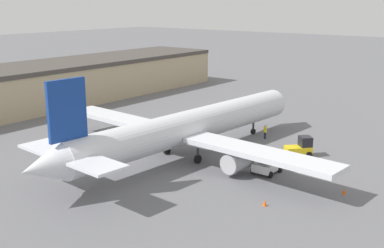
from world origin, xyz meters
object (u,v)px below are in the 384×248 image
Objects in this scene: belt_loader_truck at (268,162)px; safety_cone_near at (265,203)px; baggage_tug at (300,147)px; safety_cone_far at (344,191)px; ground_crew_worker at (265,131)px; airplane at (186,128)px.

safety_cone_near is at bearing -152.91° from belt_loader_truck.
belt_loader_truck reaches higher than baggage_tug.
belt_loader_truck is at bearing 27.57° from safety_cone_near.
safety_cone_far is (-7.60, -7.90, -0.74)m from baggage_tug.
safety_cone_far is (6.51, -4.31, 0.00)m from safety_cone_near.
ground_crew_worker is at bearing 51.86° from safety_cone_far.
safety_cone_near is at bearing -121.92° from baggage_tug.
safety_cone_far is at bearing -84.82° from airplane.
airplane is at bearing 130.59° from ground_crew_worker.
airplane is at bearing 65.28° from safety_cone_near.
belt_loader_truck is 5.27× the size of safety_cone_far.
airplane is 9.81m from belt_loader_truck.
belt_loader_truck reaches higher than ground_crew_worker.
belt_loader_truck is 8.33m from safety_cone_near.
belt_loader_truck is (-10.52, -6.31, 0.12)m from ground_crew_worker.
safety_cone_near is at bearing -110.81° from airplane.
airplane is 22.51× the size of ground_crew_worker.
safety_cone_near is (-14.11, -3.59, -0.74)m from baggage_tug.
safety_cone_near is (-17.87, -10.15, -0.66)m from ground_crew_worker.
baggage_tug is 14.58m from safety_cone_near.
belt_loader_truck reaches higher than safety_cone_far.
baggage_tug is 5.83× the size of safety_cone_far.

